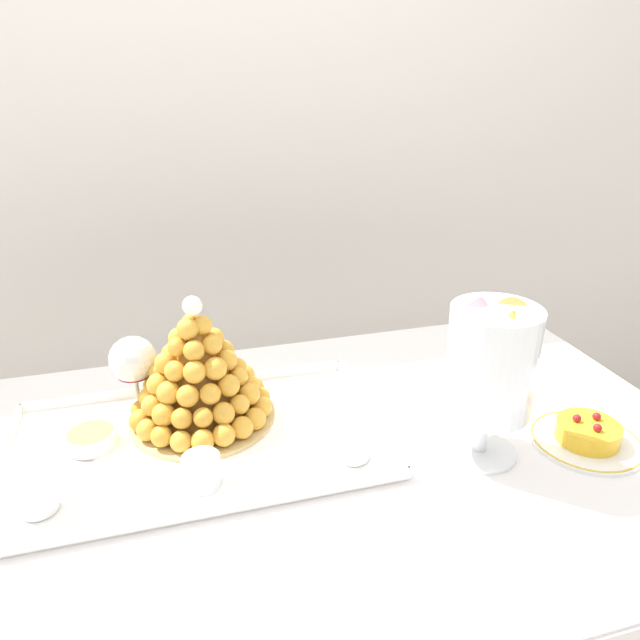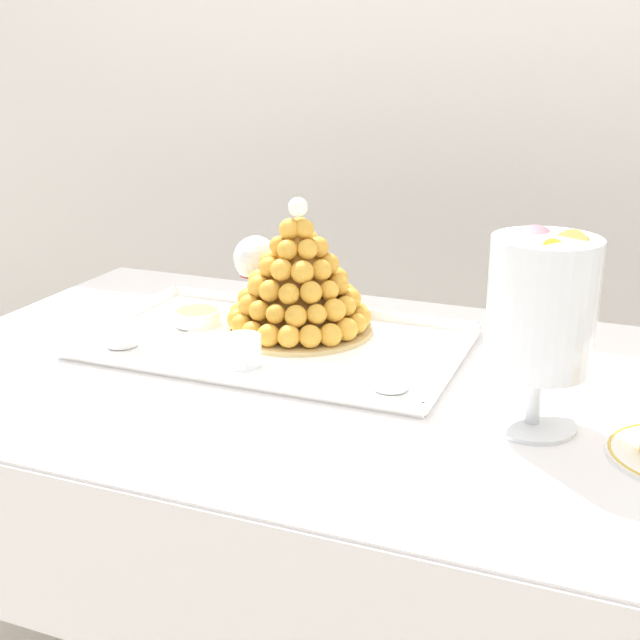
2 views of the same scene
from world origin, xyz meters
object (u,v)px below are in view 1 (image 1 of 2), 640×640
object	(u,v)px
macaron_goblet	(491,363)
dessert_cup_mid_left	(202,472)
dessert_cup_left	(37,497)
creme_brulee_ramekin	(91,438)
croquembouche	(199,375)
dessert_cup_centre	(353,445)
wine_glass	(133,362)
fruit_tart_plate	(587,436)
serving_tray	(199,442)

from	to	relation	value
macaron_goblet	dessert_cup_mid_left	bearing A→B (deg)	175.44
dessert_cup_left	creme_brulee_ramekin	xyz separation A→B (m)	(0.06, 0.14, -0.01)
dessert_cup_left	creme_brulee_ramekin	bearing A→B (deg)	66.38
croquembouche	dessert_cup_left	bearing A→B (deg)	-145.16
dessert_cup_centre	macaron_goblet	xyz separation A→B (m)	(0.21, -0.04, 0.14)
creme_brulee_ramekin	wine_glass	xyz separation A→B (m)	(0.08, 0.09, 0.09)
dessert_cup_mid_left	dessert_cup_centre	xyz separation A→B (m)	(0.24, 0.00, 0.00)
dessert_cup_mid_left	creme_brulee_ramekin	world-z (taller)	dessert_cup_mid_left
dessert_cup_centre	fruit_tart_plate	xyz separation A→B (m)	(0.40, -0.06, -0.02)
fruit_tart_plate	creme_brulee_ramekin	bearing A→B (deg)	165.25
dessert_cup_mid_left	wine_glass	world-z (taller)	wine_glass
serving_tray	croquembouche	world-z (taller)	croquembouche
creme_brulee_ramekin	macaron_goblet	size ratio (longest dim) A/B	0.30
creme_brulee_ramekin	fruit_tart_plate	world-z (taller)	fruit_tart_plate
dessert_cup_left	macaron_goblet	bearing A→B (deg)	-3.66
fruit_tart_plate	dessert_cup_left	bearing A→B (deg)	175.47
dessert_cup_left	dessert_cup_centre	bearing A→B (deg)	-0.91
dessert_cup_left	dessert_cup_centre	xyz separation A→B (m)	(0.47, -0.01, 0.00)
serving_tray	creme_brulee_ramekin	distance (m)	0.18
croquembouche	dessert_cup_left	size ratio (longest dim) A/B	4.93
serving_tray	croquembouche	size ratio (longest dim) A/B	2.40
dessert_cup_mid_left	creme_brulee_ramekin	size ratio (longest dim) A/B	0.69
dessert_cup_mid_left	macaron_goblet	bearing A→B (deg)	-4.56
dessert_cup_mid_left	fruit_tart_plate	distance (m)	0.64
dessert_cup_centre	wine_glass	size ratio (longest dim) A/B	0.33
serving_tray	dessert_cup_mid_left	world-z (taller)	dessert_cup_mid_left
dessert_cup_centre	macaron_goblet	bearing A→B (deg)	-9.75
croquembouche	fruit_tart_plate	xyz separation A→B (m)	(0.62, -0.24, -0.08)
croquembouche	wine_glass	size ratio (longest dim) A/B	1.64
macaron_goblet	fruit_tart_plate	bearing A→B (deg)	-7.67
serving_tray	creme_brulee_ramekin	size ratio (longest dim) A/B	7.39
dessert_cup_left	macaron_goblet	distance (m)	0.70
serving_tray	fruit_tart_plate	distance (m)	0.66
dessert_cup_left	creme_brulee_ramekin	distance (m)	0.16
macaron_goblet	wine_glass	distance (m)	0.61
dessert_cup_centre	fruit_tart_plate	bearing A→B (deg)	-8.77
fruit_tart_plate	wine_glass	bearing A→B (deg)	157.78
fruit_tart_plate	wine_glass	world-z (taller)	wine_glass
dessert_cup_mid_left	serving_tray	bearing A→B (deg)	87.63
creme_brulee_ramekin	wine_glass	bearing A→B (deg)	47.83
serving_tray	creme_brulee_ramekin	world-z (taller)	creme_brulee_ramekin
wine_glass	croquembouche	bearing A→B (deg)	-27.31
serving_tray	macaron_goblet	xyz separation A→B (m)	(0.45, -0.15, 0.16)
creme_brulee_ramekin	fruit_tart_plate	bearing A→B (deg)	-14.75
dessert_cup_centre	wine_glass	distance (m)	0.42
serving_tray	dessert_cup_centre	size ratio (longest dim) A/B	11.98
croquembouche	dessert_cup_mid_left	size ratio (longest dim) A/B	4.46
dessert_cup_centre	creme_brulee_ramekin	bearing A→B (deg)	159.72
dessert_cup_centre	dessert_cup_mid_left	bearing A→B (deg)	-179.97
croquembouche	dessert_cup_centre	world-z (taller)	croquembouche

